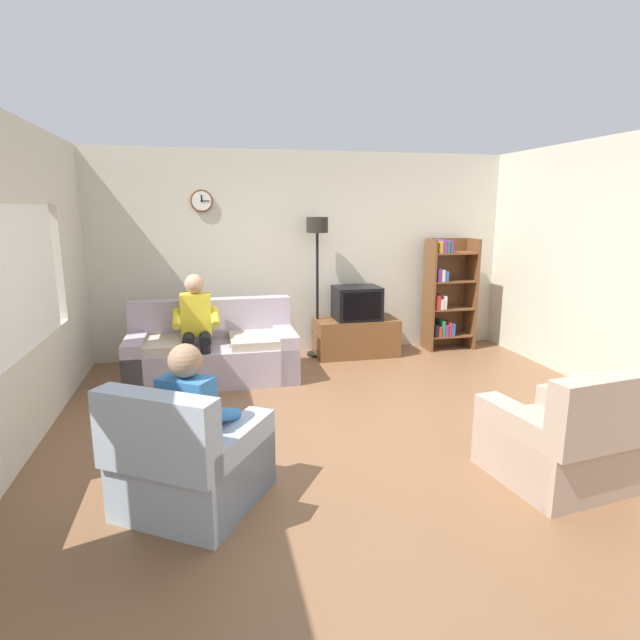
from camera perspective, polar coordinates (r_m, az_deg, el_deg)
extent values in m
plane|color=brown|center=(4.87, 4.67, -11.47)|extent=(12.00, 12.00, 0.00)
cube|color=beige|center=(7.07, -1.59, 7.33)|extent=(6.20, 0.12, 2.70)
cylinder|color=brown|center=(6.83, -12.98, 12.73)|extent=(0.28, 0.03, 0.28)
cylinder|color=white|center=(6.82, -12.98, 12.74)|extent=(0.24, 0.01, 0.24)
cube|color=black|center=(6.81, -12.99, 12.99)|extent=(0.02, 0.01, 0.09)
cube|color=black|center=(6.81, -12.64, 12.75)|extent=(0.11, 0.01, 0.01)
cube|color=beige|center=(4.77, -30.60, -8.57)|extent=(0.12, 5.80, 0.80)
cube|color=beige|center=(6.55, -26.06, 6.14)|extent=(0.12, 1.10, 1.20)
cube|color=white|center=(4.82, -30.49, 3.92)|extent=(0.04, 2.00, 1.30)
cube|color=white|center=(4.83, -30.83, 3.90)|extent=(0.03, 1.90, 1.20)
cube|color=#A899A8|center=(6.10, -11.74, -4.66)|extent=(1.90, 0.84, 0.42)
cube|color=#A899A8|center=(6.34, -11.98, 0.17)|extent=(1.90, 0.20, 0.48)
cube|color=#A899A8|center=(6.14, -3.89, -3.62)|extent=(0.22, 0.84, 0.56)
cube|color=#A899A8|center=(6.13, -19.66, -4.36)|extent=(0.22, 0.84, 0.56)
cube|color=#BCAD99|center=(6.00, -7.06, -2.18)|extent=(0.60, 0.68, 0.10)
cube|color=#BCAD99|center=(6.00, -16.62, -2.63)|extent=(0.60, 0.68, 0.10)
cube|color=brown|center=(7.00, 3.99, -1.87)|extent=(1.10, 0.56, 0.50)
cube|color=black|center=(7.24, 3.41, -1.19)|extent=(1.10, 0.04, 0.03)
cube|color=black|center=(6.88, 4.10, 1.91)|extent=(0.60, 0.48, 0.44)
cube|color=black|center=(6.65, 4.70, 1.54)|extent=(0.50, 0.01, 0.36)
cube|color=brown|center=(7.31, 11.98, 2.69)|extent=(0.04, 0.36, 1.55)
cube|color=brown|center=(7.60, 16.38, 2.81)|extent=(0.04, 0.36, 1.55)
cube|color=brown|center=(7.60, 13.65, 2.96)|extent=(0.64, 0.02, 1.55)
cube|color=brown|center=(7.56, 13.99, -1.60)|extent=(0.60, 0.34, 0.02)
cube|color=black|center=(7.42, 12.41, -1.02)|extent=(0.05, 0.28, 0.17)
cube|color=red|center=(7.44, 12.78, -1.09)|extent=(0.05, 0.28, 0.14)
cube|color=#267F4C|center=(7.46, 13.14, -0.79)|extent=(0.04, 0.28, 0.22)
cube|color=#72338C|center=(7.48, 13.46, -0.98)|extent=(0.05, 0.28, 0.16)
cube|color=red|center=(7.50, 13.82, -0.85)|extent=(0.03, 0.28, 0.19)
cube|color=#2D59A5|center=(7.53, 14.13, -0.89)|extent=(0.05, 0.28, 0.18)
cube|color=brown|center=(7.48, 14.14, 1.29)|extent=(0.60, 0.34, 0.02)
cube|color=red|center=(7.34, 12.57, 2.03)|extent=(0.06, 0.28, 0.19)
cube|color=silver|center=(7.37, 12.98, 1.83)|extent=(0.05, 0.28, 0.14)
cube|color=silver|center=(7.39, 13.33, 2.01)|extent=(0.03, 0.28, 0.18)
cube|color=brown|center=(7.42, 14.30, 4.22)|extent=(0.60, 0.34, 0.02)
cube|color=#72338C|center=(7.28, 12.69, 4.98)|extent=(0.05, 0.28, 0.18)
cube|color=silver|center=(7.31, 13.09, 4.90)|extent=(0.04, 0.28, 0.16)
cube|color=#2D59A5|center=(7.33, 13.45, 4.82)|extent=(0.05, 0.28, 0.14)
cube|color=brown|center=(7.38, 14.46, 7.20)|extent=(0.60, 0.34, 0.02)
cube|color=gold|center=(7.25, 12.84, 7.91)|extent=(0.05, 0.28, 0.16)
cube|color=#72338C|center=(7.27, 13.30, 7.98)|extent=(0.05, 0.28, 0.17)
cube|color=#267F4C|center=(7.30, 13.64, 7.91)|extent=(0.03, 0.28, 0.16)
cube|color=#72338C|center=(7.32, 13.98, 7.91)|extent=(0.04, 0.28, 0.16)
cylinder|color=black|center=(7.03, -0.29, -3.78)|extent=(0.28, 0.28, 0.03)
cylinder|color=black|center=(6.85, -0.30, 2.95)|extent=(0.04, 0.04, 1.70)
cylinder|color=black|center=(6.76, -0.31, 10.50)|extent=(0.28, 0.28, 0.20)
cube|color=#9EADBC|center=(3.73, -13.65, -16.24)|extent=(1.13, 1.14, 0.40)
cube|color=#9EADBC|center=(3.27, -17.73, -11.96)|extent=(0.77, 0.59, 0.50)
cube|color=#9EADBC|center=(3.87, -17.35, -14.04)|extent=(0.60, 0.78, 0.56)
cube|color=#9EADBC|center=(3.56, -9.35, -16.02)|extent=(0.60, 0.78, 0.56)
cube|color=tan|center=(4.27, 24.37, -13.22)|extent=(0.91, 0.94, 0.40)
cube|color=tan|center=(3.87, 28.83, -9.06)|extent=(0.82, 0.29, 0.50)
cube|color=tan|center=(4.05, 21.17, -13.06)|extent=(0.31, 0.82, 0.56)
cube|color=tan|center=(4.45, 27.08, -11.28)|extent=(0.31, 0.82, 0.56)
cube|color=yellow|center=(6.01, -13.58, 0.61)|extent=(0.34, 0.20, 0.48)
sphere|color=tan|center=(5.94, -13.75, 3.90)|extent=(0.22, 0.22, 0.22)
cylinder|color=black|center=(5.87, -12.61, -2.00)|extent=(0.13, 0.38, 0.13)
cylinder|color=black|center=(5.88, -14.37, -2.08)|extent=(0.13, 0.38, 0.13)
cylinder|color=black|center=(5.77, -12.47, -5.16)|extent=(0.11, 0.11, 0.52)
cylinder|color=black|center=(5.77, -14.27, -5.24)|extent=(0.11, 0.11, 0.52)
cylinder|color=yellow|center=(5.91, -11.55, 0.33)|extent=(0.09, 0.33, 0.20)
cylinder|color=yellow|center=(5.92, -15.61, 0.14)|extent=(0.09, 0.33, 0.20)
cube|color=#3372B2|center=(3.50, -14.49, -9.93)|extent=(0.39, 0.35, 0.48)
sphere|color=#A37A5B|center=(3.39, -14.71, -4.38)|extent=(0.22, 0.22, 0.22)
cylinder|color=black|center=(3.78, -13.78, -12.11)|extent=(0.32, 0.39, 0.13)
cylinder|color=black|center=(3.69, -11.40, -12.63)|extent=(0.32, 0.39, 0.13)
cylinder|color=black|center=(4.02, -12.06, -13.98)|extent=(0.15, 0.15, 0.40)
cylinder|color=black|center=(3.93, -9.77, -14.49)|extent=(0.15, 0.15, 0.40)
cylinder|color=#3372B2|center=(3.69, -16.30, -9.14)|extent=(0.26, 0.33, 0.20)
cylinder|color=#3372B2|center=(3.47, -10.63, -10.25)|extent=(0.26, 0.33, 0.20)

